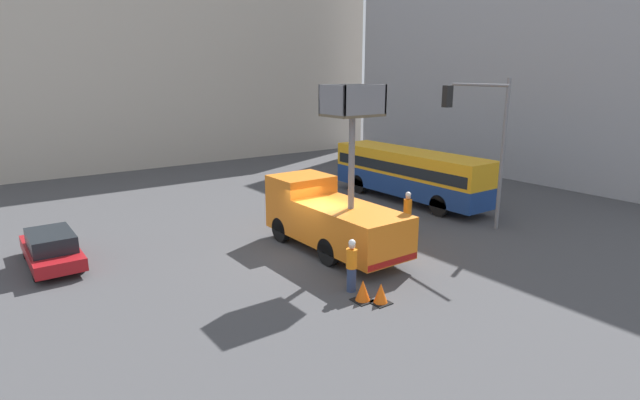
% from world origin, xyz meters
% --- Properties ---
extents(ground_plane, '(120.00, 120.00, 0.00)m').
position_xyz_m(ground_plane, '(0.00, 0.00, 0.00)').
color(ground_plane, '#424244').
extents(building_backdrop_far, '(44.00, 10.00, 17.82)m').
position_xyz_m(building_backdrop_far, '(0.00, 27.60, 8.91)').
color(building_backdrop_far, '#BCB2A3').
rests_on(building_backdrop_far, ground_plane).
extents(building_backdrop_side, '(10.00, 28.00, 17.85)m').
position_xyz_m(building_backdrop_side, '(24.67, 5.54, 8.92)').
color(building_backdrop_side, '#9E9EA3').
rests_on(building_backdrop_side, ground_plane).
extents(utility_truck, '(2.46, 6.90, 6.77)m').
position_xyz_m(utility_truck, '(0.90, -0.20, 1.53)').
color(utility_truck, orange).
rests_on(utility_truck, ground_plane).
extents(city_bus, '(2.45, 10.28, 2.91)m').
position_xyz_m(city_bus, '(9.57, 3.75, 1.74)').
color(city_bus, navy).
rests_on(city_bus, ground_plane).
extents(traffic_light_pole, '(3.61, 3.36, 6.98)m').
position_xyz_m(traffic_light_pole, '(7.97, -2.24, 4.67)').
color(traffic_light_pole, slate).
rests_on(traffic_light_pole, ground_plane).
extents(road_worker_near_truck, '(0.38, 0.38, 1.84)m').
position_xyz_m(road_worker_near_truck, '(-0.98, -3.85, 0.92)').
color(road_worker_near_truck, navy).
rests_on(road_worker_near_truck, ground_plane).
extents(road_worker_directing, '(0.38, 0.38, 1.94)m').
position_xyz_m(road_worker_directing, '(5.20, -0.39, 0.98)').
color(road_worker_directing, navy).
rests_on(road_worker_directing, ground_plane).
extents(traffic_cone_near_truck, '(0.63, 0.63, 0.72)m').
position_xyz_m(traffic_cone_near_truck, '(-1.16, -4.65, 0.34)').
color(traffic_cone_near_truck, black).
rests_on(traffic_cone_near_truck, ground_plane).
extents(traffic_cone_mid_road, '(0.59, 0.59, 0.68)m').
position_xyz_m(traffic_cone_mid_road, '(-0.80, -5.11, 0.32)').
color(traffic_cone_mid_road, black).
rests_on(traffic_cone_mid_road, ground_plane).
extents(parked_car_curbside, '(1.71, 4.41, 1.36)m').
position_xyz_m(parked_car_curbside, '(-8.76, 4.69, 0.70)').
color(parked_car_curbside, maroon).
rests_on(parked_car_curbside, ground_plane).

